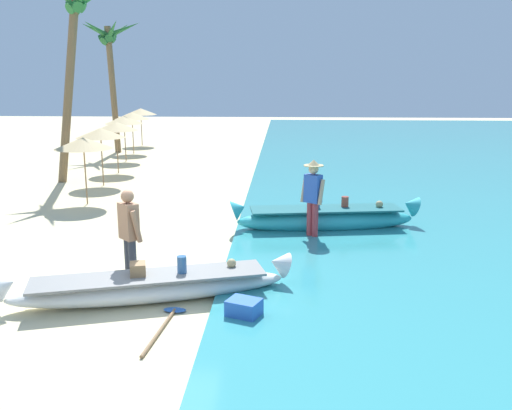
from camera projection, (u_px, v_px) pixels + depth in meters
name	position (u px, v px, depth m)	size (l,w,h in m)	color
ground_plane	(142.00, 288.00, 9.93)	(80.00, 80.00, 0.00)	beige
boat_white_foreground	(150.00, 286.00, 9.31)	(4.73, 2.00, 0.73)	white
boat_cyan_midground	(326.00, 219.00, 13.40)	(4.53, 1.39, 0.88)	#33B2BC
person_vendor_hatted	(313.00, 194.00, 12.56)	(0.56, 0.50, 1.82)	#B2383D
person_tourist_customer	(129.00, 233.00, 9.70)	(0.53, 0.54, 1.75)	#333842
parasol_row_0	(83.00, 143.00, 15.91)	(1.60, 1.60, 1.91)	#8E6B47
parasol_row_1	(101.00, 133.00, 18.66)	(1.60, 1.60, 1.91)	#8E6B47
parasol_row_2	(116.00, 126.00, 21.04)	(1.60, 1.60, 1.91)	#8E6B47
parasol_row_3	(124.00, 120.00, 23.87)	(1.60, 1.60, 1.91)	#8E6B47
parasol_row_4	(132.00, 116.00, 26.24)	(1.60, 1.60, 1.91)	#8E6B47
parasol_row_5	(141.00, 112.00, 29.16)	(1.60, 1.60, 1.91)	#8E6B47
palm_tree_tall_inland	(110.00, 46.00, 25.98)	(2.85, 2.51, 6.06)	brown
palm_tree_leaning_seaward	(75.00, 22.00, 18.43)	(2.30, 2.72, 6.65)	brown
cooler_box	(244.00, 310.00, 8.56)	(0.48, 0.38, 0.34)	blue
paddle	(165.00, 323.00, 8.45)	(0.38, 1.66, 0.05)	#8E6B47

